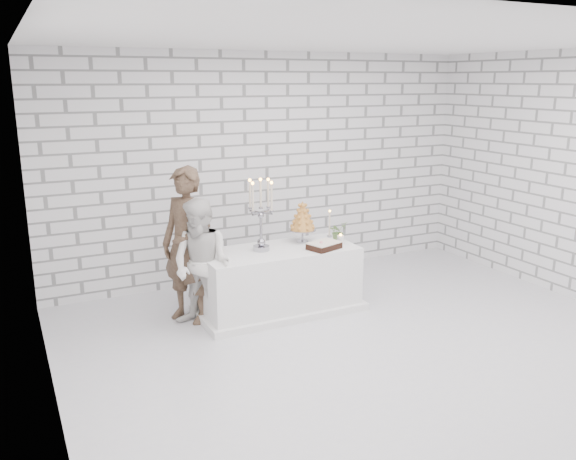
# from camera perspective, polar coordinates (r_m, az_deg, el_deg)

# --- Properties ---
(ground) EXTENTS (6.00, 5.00, 0.01)m
(ground) POSITION_cam_1_polar(r_m,az_deg,el_deg) (6.29, 7.62, -10.68)
(ground) COLOR silver
(ground) RESTS_ON ground
(ceiling) EXTENTS (6.00, 5.00, 0.01)m
(ceiling) POSITION_cam_1_polar(r_m,az_deg,el_deg) (5.72, 8.65, 17.74)
(ceiling) COLOR white
(ceiling) RESTS_ON ground
(wall_back) EXTENTS (6.00, 0.01, 3.00)m
(wall_back) POSITION_cam_1_polar(r_m,az_deg,el_deg) (7.98, -2.04, 6.06)
(wall_back) COLOR white
(wall_back) RESTS_ON ground
(wall_left) EXTENTS (0.01, 5.00, 3.00)m
(wall_left) POSITION_cam_1_polar(r_m,az_deg,el_deg) (4.85, -22.73, -0.46)
(wall_left) COLOR white
(wall_left) RESTS_ON ground
(cake_table) EXTENTS (1.80, 0.80, 0.75)m
(cake_table) POSITION_cam_1_polar(r_m,az_deg,el_deg) (6.91, -0.88, -4.85)
(cake_table) COLOR white
(cake_table) RESTS_ON ground
(groom) EXTENTS (0.71, 0.76, 1.74)m
(groom) POSITION_cam_1_polar(r_m,az_deg,el_deg) (6.60, -9.67, -1.47)
(groom) COLOR #3C2B1E
(groom) RESTS_ON ground
(bride) EXTENTS (0.86, 0.88, 1.43)m
(bride) POSITION_cam_1_polar(r_m,az_deg,el_deg) (6.41, -8.29, -3.35)
(bride) COLOR white
(bride) RESTS_ON ground
(candelabra) EXTENTS (0.41, 0.41, 0.83)m
(candelabra) POSITION_cam_1_polar(r_m,az_deg,el_deg) (6.65, -2.63, 1.48)
(candelabra) COLOR #95949E
(candelabra) RESTS_ON cake_table
(croquembouche) EXTENTS (0.39, 0.39, 0.50)m
(croquembouche) POSITION_cam_1_polar(r_m,az_deg,el_deg) (7.03, 1.40, 0.81)
(croquembouche) COLOR #9B5C1A
(croquembouche) RESTS_ON cake_table
(chocolate_cake) EXTENTS (0.42, 0.35, 0.08)m
(chocolate_cake) POSITION_cam_1_polar(r_m,az_deg,el_deg) (6.81, 3.50, -1.50)
(chocolate_cake) COLOR black
(chocolate_cake) RESTS_ON cake_table
(pillar_candle) EXTENTS (0.09, 0.09, 0.12)m
(pillar_candle) POSITION_cam_1_polar(r_m,az_deg,el_deg) (6.97, 5.08, -1.00)
(pillar_candle) COLOR white
(pillar_candle) RESTS_ON cake_table
(extra_taper) EXTENTS (0.06, 0.06, 0.32)m
(extra_taper) POSITION_cam_1_polar(r_m,az_deg,el_deg) (7.30, 4.02, 0.54)
(extra_taper) COLOR beige
(extra_taper) RESTS_ON cake_table
(flowers) EXTENTS (0.26, 0.24, 0.24)m
(flowers) POSITION_cam_1_polar(r_m,az_deg,el_deg) (7.14, 4.83, -0.14)
(flowers) COLOR #446C3A
(flowers) RESTS_ON cake_table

